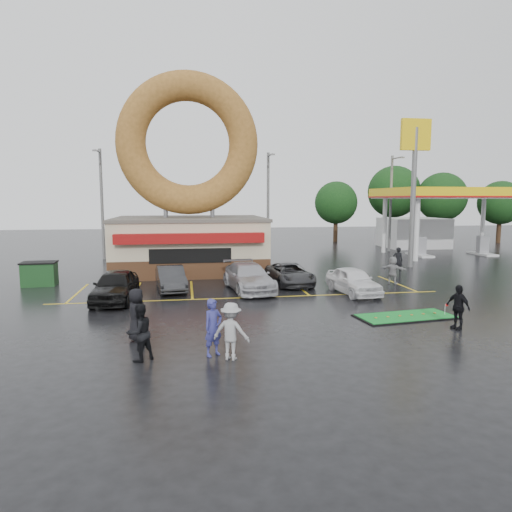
{
  "coord_description": "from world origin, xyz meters",
  "views": [
    {
      "loc": [
        -3.27,
        -19.0,
        4.95
      ],
      "look_at": [
        0.09,
        2.74,
        2.2
      ],
      "focal_mm": 32.0,
      "sensor_mm": 36.0,
      "label": 1
    }
  ],
  "objects": [
    {
      "name": "ground",
      "position": [
        0.0,
        0.0,
        0.0
      ],
      "size": [
        120.0,
        120.0,
        0.0
      ],
      "primitive_type": "plane",
      "color": "black",
      "rests_on": "ground"
    },
    {
      "name": "donut_shop",
      "position": [
        -3.0,
        12.97,
        4.46
      ],
      "size": [
        10.2,
        8.7,
        13.5
      ],
      "color": "#472B19",
      "rests_on": "ground"
    },
    {
      "name": "gas_station",
      "position": [
        20.0,
        20.94,
        3.7
      ],
      "size": [
        12.3,
        13.65,
        5.9
      ],
      "color": "silver",
      "rests_on": "ground"
    },
    {
      "name": "shell_sign",
      "position": [
        13.0,
        12.0,
        7.38
      ],
      "size": [
        2.2,
        0.36,
        10.6
      ],
      "color": "slate",
      "rests_on": "ground"
    },
    {
      "name": "streetlight_left",
      "position": [
        -10.0,
        19.92,
        4.78
      ],
      "size": [
        0.4,
        2.21,
        9.0
      ],
      "color": "slate",
      "rests_on": "ground"
    },
    {
      "name": "streetlight_mid",
      "position": [
        4.0,
        20.92,
        4.78
      ],
      "size": [
        0.4,
        2.21,
        9.0
      ],
      "color": "slate",
      "rests_on": "ground"
    },
    {
      "name": "streetlight_right",
      "position": [
        16.0,
        21.92,
        4.78
      ],
      "size": [
        0.4,
        2.21,
        9.0
      ],
      "color": "slate",
      "rests_on": "ground"
    },
    {
      "name": "tree_far_a",
      "position": [
        26.0,
        30.0,
        5.18
      ],
      "size": [
        5.6,
        5.6,
        8.0
      ],
      "color": "#332114",
      "rests_on": "ground"
    },
    {
      "name": "tree_far_b",
      "position": [
        32.0,
        28.0,
        4.53
      ],
      "size": [
        4.9,
        4.9,
        7.0
      ],
      "color": "#332114",
      "rests_on": "ground"
    },
    {
      "name": "tree_far_c",
      "position": [
        22.0,
        34.0,
        5.84
      ],
      "size": [
        6.3,
        6.3,
        9.0
      ],
      "color": "#332114",
      "rests_on": "ground"
    },
    {
      "name": "tree_far_d",
      "position": [
        14.0,
        32.0,
        4.53
      ],
      "size": [
        4.9,
        4.9,
        7.0
      ],
      "color": "#332114",
      "rests_on": "ground"
    },
    {
      "name": "car_black",
      "position": [
        -6.69,
        3.5,
        0.77
      ],
      "size": [
        2.1,
        4.64,
        1.55
      ],
      "primitive_type": "imported",
      "rotation": [
        0.0,
        0.0,
        -0.06
      ],
      "color": "black",
      "rests_on": "ground"
    },
    {
      "name": "car_dgrey",
      "position": [
        -4.12,
        5.84,
        0.66
      ],
      "size": [
        1.91,
        4.15,
        1.32
      ],
      "primitive_type": "imported",
      "rotation": [
        0.0,
        0.0,
        0.13
      ],
      "color": "#29292B",
      "rests_on": "ground"
    },
    {
      "name": "car_silver",
      "position": [
        0.07,
        5.21,
        0.73
      ],
      "size": [
        2.72,
        5.29,
        1.47
      ],
      "primitive_type": "imported",
      "rotation": [
        0.0,
        0.0,
        0.14
      ],
      "color": "#ADADB2",
      "rests_on": "ground"
    },
    {
      "name": "car_grey",
      "position": [
        2.68,
        6.55,
        0.62
      ],
      "size": [
        2.42,
        4.62,
        1.24
      ],
      "primitive_type": "imported",
      "rotation": [
        0.0,
        0.0,
        0.08
      ],
      "color": "#2F2F31",
      "rests_on": "ground"
    },
    {
      "name": "car_white",
      "position": [
        5.38,
        3.5,
        0.7
      ],
      "size": [
        2.1,
        4.26,
        1.4
      ],
      "primitive_type": "imported",
      "rotation": [
        0.0,
        0.0,
        0.11
      ],
      "color": "white",
      "rests_on": "ground"
    },
    {
      "name": "person_blue",
      "position": [
        -2.46,
        -4.93,
        0.92
      ],
      "size": [
        0.8,
        0.74,
        1.84
      ],
      "primitive_type": "imported",
      "rotation": [
        0.0,
        0.0,
        0.6
      ],
      "color": "navy",
      "rests_on": "ground"
    },
    {
      "name": "person_blackjkt",
      "position": [
        -4.72,
        -5.07,
        0.89
      ],
      "size": [
        1.1,
        1.07,
        1.78
      ],
      "primitive_type": "imported",
      "rotation": [
        0.0,
        0.0,
        3.81
      ],
      "color": "black",
      "rests_on": "ground"
    },
    {
      "name": "person_hoodie",
      "position": [
        -1.94,
        -5.37,
        0.9
      ],
      "size": [
        1.33,
        1.09,
        1.79
      ],
      "primitive_type": "imported",
      "rotation": [
        0.0,
        0.0,
        2.71
      ],
      "color": "#98989B",
      "rests_on": "ground"
    },
    {
      "name": "person_bystander",
      "position": [
        -5.03,
        -2.95,
        0.93
      ],
      "size": [
        0.76,
        1.01,
        1.86
      ],
      "primitive_type": "imported",
      "rotation": [
        0.0,
        0.0,
        1.78
      ],
      "color": "black",
      "rests_on": "ground"
    },
    {
      "name": "person_cameraman",
      "position": [
        6.97,
        -3.35,
        0.86
      ],
      "size": [
        0.73,
        1.09,
        1.72
      ],
      "primitive_type": "imported",
      "rotation": [
        0.0,
        0.0,
        -1.23
      ],
      "color": "black",
      "rests_on": "ground"
    },
    {
      "name": "person_walker_near",
      "position": [
        8.74,
        5.94,
        0.81
      ],
      "size": [
        1.46,
        1.32,
        1.62
      ],
      "primitive_type": "imported",
      "rotation": [
        0.0,
        0.0,
        2.46
      ],
      "color": "gray",
      "rests_on": "ground"
    },
    {
      "name": "person_walker_far",
      "position": [
        10.58,
        9.1,
        0.9
      ],
      "size": [
        0.74,
        0.58,
        1.8
      ],
      "primitive_type": "imported",
      "rotation": [
        0.0,
        0.0,
        2.89
      ],
      "color": "black",
      "rests_on": "ground"
    },
    {
      "name": "dumpster",
      "position": [
        -11.63,
        8.47,
        0.65
      ],
      "size": [
        1.86,
        1.29,
        1.3
      ],
      "primitive_type": "cube",
      "rotation": [
        0.0,
        0.0,
        0.05
      ],
      "color": "#19411C",
      "rests_on": "ground"
    },
    {
      "name": "putting_green",
      "position": [
        5.85,
        -1.43,
        0.03
      ],
      "size": [
        4.39,
        2.33,
        0.53
      ],
      "color": "black",
      "rests_on": "ground"
    }
  ]
}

